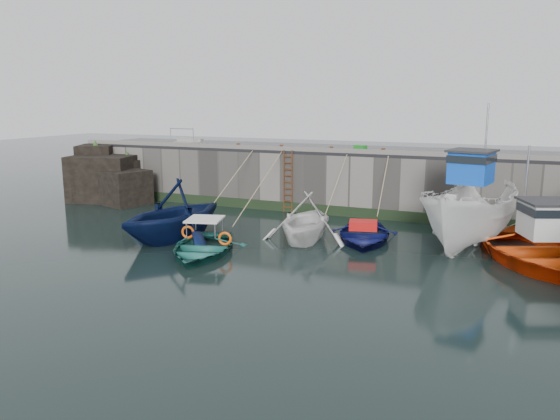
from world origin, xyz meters
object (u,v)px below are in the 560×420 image
at_px(fish_crate, 360,148).
at_px(bollard_a, 238,146).
at_px(bollard_c, 331,149).
at_px(ladder, 288,182).
at_px(boat_far_white, 472,215).
at_px(bollard_d, 383,151).
at_px(boat_near_navy, 363,240).
at_px(bollard_b, 281,147).
at_px(boat_far_orange, 535,250).
at_px(boat_near_blacktrim, 305,240).
at_px(boat_near_white, 174,239).
at_px(boat_near_blue, 202,253).
at_px(bollard_e, 453,154).

bearing_deg(fish_crate, bollard_a, -152.99).
bearing_deg(fish_crate, bollard_c, -114.93).
distance_m(ladder, boat_far_white, 9.80).
bearing_deg(bollard_d, ladder, -176.00).
height_order(boat_near_navy, bollard_a, bollard_a).
height_order(fish_crate, bollard_b, same).
bearing_deg(boat_far_white, bollard_a, 175.60).
distance_m(boat_near_navy, boat_far_white, 4.41).
bearing_deg(ladder, boat_far_orange, -22.88).
xyz_separation_m(boat_near_blacktrim, bollard_d, (1.94, 5.45, 3.30)).
xyz_separation_m(boat_near_white, bollard_b, (1.78, 7.40, 3.30)).
bearing_deg(bollard_d, boat_far_orange, -37.73).
xyz_separation_m(ladder, fish_crate, (3.33, 1.68, 1.71)).
xyz_separation_m(boat_near_navy, bollard_c, (-2.86, 4.47, 3.30)).
relative_size(fish_crate, bollard_a, 2.14).
bearing_deg(bollard_a, fish_crate, 11.99).
bearing_deg(fish_crate, boat_near_white, -107.63).
distance_m(boat_near_navy, bollard_c, 6.25).
relative_size(boat_near_white, fish_crate, 8.91).
height_order(boat_near_blue, boat_near_blacktrim, boat_near_blacktrim).
bearing_deg(bollard_a, bollard_e, 0.00).
bearing_deg(boat_far_white, boat_far_orange, -21.71).
distance_m(boat_near_blue, bollard_e, 12.41).
height_order(bollard_b, bollard_c, same).
distance_m(boat_near_blacktrim, boat_far_white, 6.72).
xyz_separation_m(boat_near_white, bollard_d, (7.08, 7.40, 3.30)).
xyz_separation_m(fish_crate, bollard_c, (-1.13, -1.34, -0.00)).
xyz_separation_m(bollard_b, bollard_d, (5.30, 0.00, 0.00)).
height_order(bollard_a, bollard_c, same).
height_order(boat_near_navy, bollard_c, bollard_c).
distance_m(boat_near_navy, bollard_a, 9.79).
height_order(boat_far_orange, bollard_c, boat_far_orange).
distance_m(boat_near_white, bollard_a, 8.13).
height_order(bollard_a, bollard_e, same).
xyz_separation_m(boat_near_blue, bollard_b, (-0.42, 8.82, 3.30)).
distance_m(boat_near_blue, boat_near_navy, 6.74).
distance_m(boat_far_white, bollard_c, 8.18).
height_order(ladder, bollard_d, bollard_d).
bearing_deg(bollard_b, bollard_a, 180.00).
distance_m(boat_near_blue, boat_far_orange, 12.15).
bearing_deg(bollard_d, boat_far_white, -39.56).
xyz_separation_m(boat_near_blue, boat_far_orange, (11.59, 3.63, 0.46)).
relative_size(boat_near_blacktrim, boat_far_orange, 0.54).
xyz_separation_m(boat_near_blue, bollard_d, (4.88, 8.82, 3.30)).
bearing_deg(bollard_a, boat_near_blacktrim, -42.92).
bearing_deg(ladder, fish_crate, 26.78).
xyz_separation_m(bollard_c, bollard_d, (2.60, 0.00, 0.00)).
distance_m(boat_far_orange, bollard_c, 11.04).
xyz_separation_m(bollard_a, bollard_e, (11.00, 0.00, 0.00)).
xyz_separation_m(bollard_a, bollard_d, (7.80, 0.00, 0.00)).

